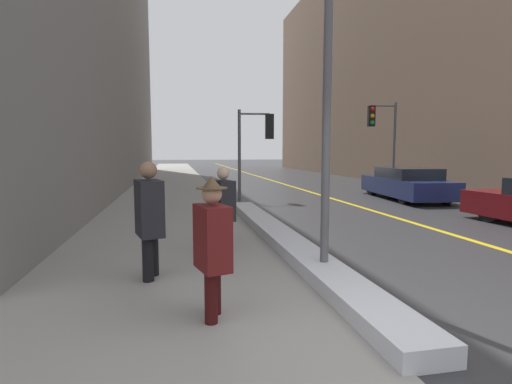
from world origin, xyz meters
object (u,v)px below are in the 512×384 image
at_px(pedestrian_with_shoulder_bag, 212,242).
at_px(pedestrian_in_glasses, 223,205).
at_px(lamp_post, 327,76).
at_px(traffic_light_near, 259,135).
at_px(pedestrian_nearside, 149,215).
at_px(traffic_light_far, 381,127).
at_px(parked_car_navy, 406,184).

distance_m(pedestrian_with_shoulder_bag, pedestrian_in_glasses, 2.91).
bearing_deg(lamp_post, pedestrian_in_glasses, 126.05).
relative_size(lamp_post, traffic_light_near, 1.43).
height_order(traffic_light_near, pedestrian_nearside, traffic_light_near).
bearing_deg(traffic_light_far, traffic_light_near, 22.88).
xyz_separation_m(traffic_light_near, pedestrian_with_shoulder_bag, (-2.67, -10.18, -1.52)).
xyz_separation_m(traffic_light_near, parked_car_navy, (5.48, -0.86, -1.79)).
bearing_deg(pedestrian_in_glasses, parked_car_navy, 115.40).
bearing_deg(lamp_post, traffic_light_far, 58.02).
bearing_deg(pedestrian_nearside, parked_car_navy, 116.73).
bearing_deg(lamp_post, pedestrian_with_shoulder_bag, -145.94).
bearing_deg(parked_car_navy, traffic_light_far, -2.58).
bearing_deg(traffic_light_far, pedestrian_in_glasses, 53.38).
distance_m(lamp_post, traffic_light_far, 12.93).
xyz_separation_m(traffic_light_near, traffic_light_far, (5.90, 1.95, 0.48)).
bearing_deg(lamp_post, traffic_light_near, 83.96).
xyz_separation_m(lamp_post, pedestrian_nearside, (-2.44, 0.36, -1.90)).
xyz_separation_m(pedestrian_nearside, pedestrian_in_glasses, (1.19, 1.36, -0.08)).
height_order(traffic_light_far, pedestrian_in_glasses, traffic_light_far).
distance_m(traffic_light_near, parked_car_navy, 5.83).
bearing_deg(pedestrian_nearside, traffic_light_far, 124.18).
xyz_separation_m(pedestrian_with_shoulder_bag, pedestrian_in_glasses, (0.47, 2.88, 0.00)).
bearing_deg(traffic_light_near, pedestrian_with_shoulder_bag, -98.24).
xyz_separation_m(lamp_post, pedestrian_with_shoulder_bag, (-1.72, -1.16, -1.98)).
relative_size(pedestrian_in_glasses, parked_car_navy, 0.32).
relative_size(traffic_light_near, pedestrian_with_shoulder_bag, 2.13).
bearing_deg(pedestrian_in_glasses, traffic_light_far, 124.19).
bearing_deg(traffic_light_far, pedestrian_nearside, 53.38).
relative_size(lamp_post, pedestrian_with_shoulder_bag, 3.04).
bearing_deg(pedestrian_with_shoulder_bag, lamp_post, 109.45).
bearing_deg(traffic_light_far, parked_car_navy, 86.09).
xyz_separation_m(traffic_light_near, pedestrian_in_glasses, (-2.20, -7.30, -1.52)).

